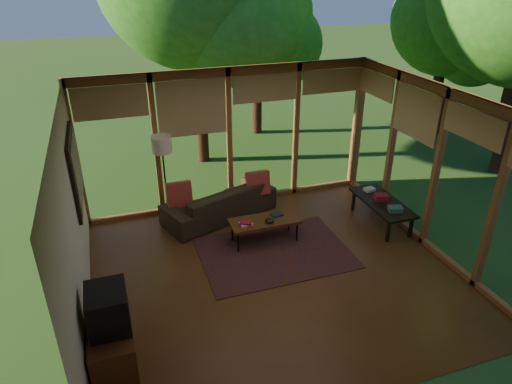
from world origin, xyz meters
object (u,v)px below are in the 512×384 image
object	(u,v)px
television	(108,309)
floor_lamp	(162,149)
coffee_table	(265,222)
media_cabinet	(113,345)
side_console	(382,203)
sofa	(219,202)

from	to	relation	value
television	floor_lamp	bearing A→B (deg)	70.98
television	coffee_table	distance (m)	3.31
coffee_table	media_cabinet	bearing A→B (deg)	-142.73
television	coffee_table	xyz separation A→B (m)	(2.60, 2.00, -0.46)
side_console	sofa	bearing A→B (deg)	156.66
side_console	media_cabinet	bearing A→B (deg)	-158.73
side_console	floor_lamp	bearing A→B (deg)	159.04
floor_lamp	coffee_table	distance (m)	2.21
coffee_table	side_console	xyz separation A→B (m)	(2.25, -0.10, 0.02)
media_cabinet	television	bearing A→B (deg)	0.00
sofa	media_cabinet	world-z (taller)	sofa
television	floor_lamp	world-z (taller)	floor_lamp
coffee_table	side_console	size ratio (longest dim) A/B	0.86
sofa	side_console	bearing A→B (deg)	136.82
floor_lamp	coffee_table	size ratio (longest dim) A/B	1.38
coffee_table	sofa	bearing A→B (deg)	115.32
coffee_table	side_console	world-z (taller)	side_console
sofa	television	size ratio (longest dim) A/B	3.89
sofa	floor_lamp	size ratio (longest dim) A/B	1.30
sofa	media_cabinet	xyz separation A→B (m)	(-2.11, -3.09, -0.01)
media_cabinet	television	distance (m)	0.55
television	coffee_table	bearing A→B (deg)	37.48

